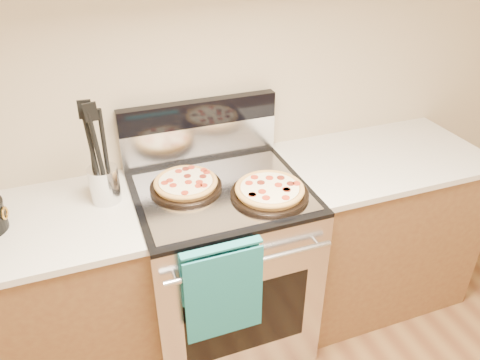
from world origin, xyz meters
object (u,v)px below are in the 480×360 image
object	(u,v)px
range_body	(223,269)
utensil_crock	(105,184)
pepperoni_pizza_back	(186,184)
pepperoni_pizza_front	(270,191)

from	to	relation	value
range_body	utensil_crock	size ratio (longest dim) A/B	5.74
range_body	pepperoni_pizza_back	world-z (taller)	pepperoni_pizza_back
range_body	utensil_crock	bearing A→B (deg)	167.96
pepperoni_pizza_front	pepperoni_pizza_back	bearing A→B (deg)	150.50
range_body	utensil_crock	world-z (taller)	utensil_crock
range_body	pepperoni_pizza_front	world-z (taller)	pepperoni_pizza_front
pepperoni_pizza_front	range_body	bearing A→B (deg)	144.16
utensil_crock	range_body	bearing A→B (deg)	-12.04
pepperoni_pizza_front	utensil_crock	size ratio (longest dim) A/B	2.13
pepperoni_pizza_front	utensil_crock	world-z (taller)	utensil_crock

